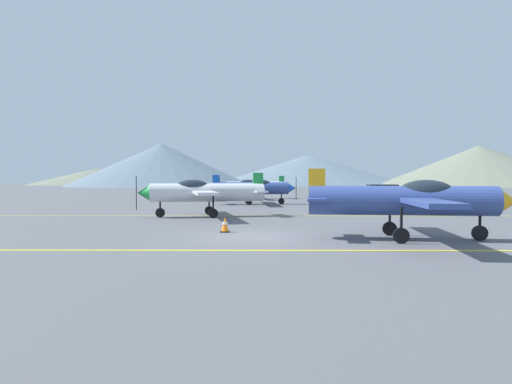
{
  "coord_description": "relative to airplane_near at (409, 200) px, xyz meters",
  "views": [
    {
      "loc": [
        0.26,
        -15.57,
        2.05
      ],
      "look_at": [
        0.06,
        14.0,
        1.2
      ],
      "focal_mm": 30.7,
      "sensor_mm": 36.0,
      "label": 1
    }
  ],
  "objects": [
    {
      "name": "ground_plane",
      "position": [
        -5.37,
        0.69,
        -1.37
      ],
      "size": [
        400.0,
        400.0,
        0.0
      ],
      "primitive_type": "plane",
      "color": "#54565B"
    },
    {
      "name": "apron_line_near",
      "position": [
        -5.37,
        -2.35,
        -1.36
      ],
      "size": [
        80.0,
        0.16,
        0.01
      ],
      "primitive_type": "cube",
      "color": "yellow",
      "rests_on": "ground_plane"
    },
    {
      "name": "apron_line_far",
      "position": [
        -5.37,
        9.59,
        -1.36
      ],
      "size": [
        80.0,
        0.16,
        0.01
      ],
      "primitive_type": "cube",
      "color": "yellow",
      "rests_on": "ground_plane"
    },
    {
      "name": "airplane_near",
      "position": [
        0.0,
        0.0,
        0.0
      ],
      "size": [
        7.08,
        8.13,
        2.43
      ],
      "color": "#33478C",
      "rests_on": "ground_plane"
    },
    {
      "name": "airplane_mid",
      "position": [
        -8.2,
        9.11,
        0.0
      ],
      "size": [
        7.11,
        8.09,
        2.43
      ],
      "color": "silver",
      "rests_on": "ground_plane"
    },
    {
      "name": "airplane_far",
      "position": [
        -5.54,
        21.21,
        0.0
      ],
      "size": [
        7.06,
        8.12,
        2.43
      ],
      "color": "#33478C",
      "rests_on": "ground_plane"
    },
    {
      "name": "airplane_back",
      "position": [
        -5.75,
        31.26,
        0.0
      ],
      "size": [
        7.11,
        8.11,
        2.43
      ],
      "color": "silver",
      "rests_on": "ground_plane"
    },
    {
      "name": "car_sedan",
      "position": [
        5.66,
        22.99,
        -0.52
      ],
      "size": [
        4.34,
        2.09,
        1.62
      ],
      "color": "black",
      "rests_on": "ground_plane"
    },
    {
      "name": "traffic_cone_front",
      "position": [
        -6.43,
        2.07,
        -1.08
      ],
      "size": [
        0.36,
        0.36,
        0.59
      ],
      "color": "black",
      "rests_on": "ground_plane"
    },
    {
      "name": "hill_left",
      "position": [
        -67.55,
        153.01,
        1.77
      ],
      "size": [
        50.08,
        50.08,
        6.27
      ],
      "primitive_type": "cone",
      "color": "slate",
      "rests_on": "ground_plane"
    },
    {
      "name": "hill_centerleft",
      "position": [
        -34.2,
        115.34,
        4.99
      ],
      "size": [
        54.83,
        54.83,
        12.72
      ],
      "primitive_type": "cone",
      "color": "slate",
      "rests_on": "ground_plane"
    },
    {
      "name": "hill_centerright",
      "position": [
        13.73,
        150.16,
        4.31
      ],
      "size": [
        73.33,
        73.33,
        11.35
      ],
      "primitive_type": "cone",
      "color": "slate",
      "rests_on": "ground_plane"
    },
    {
      "name": "hill_right",
      "position": [
        62.24,
        119.6,
        4.84
      ],
      "size": [
        61.6,
        61.6,
        12.42
      ],
      "primitive_type": "cone",
      "color": "slate",
      "rests_on": "ground_plane"
    }
  ]
}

